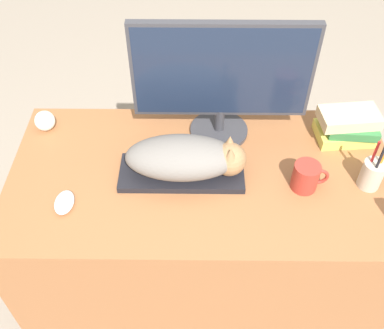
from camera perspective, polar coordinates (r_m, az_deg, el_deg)
desk at (r=1.87m, az=1.11°, el=-8.90°), size 1.36×0.70×0.75m
keyboard at (r=1.56m, az=-1.31°, el=-1.09°), size 0.43×0.17×0.02m
cat at (r=1.50m, az=-0.41°, el=0.90°), size 0.41×0.19×0.14m
monitor at (r=1.57m, az=3.83°, el=11.06°), size 0.62×0.22×0.46m
computer_mouse at (r=1.53m, az=-15.91°, el=-4.64°), size 0.06×0.10×0.03m
coffee_mug at (r=1.54m, az=14.31°, el=-1.49°), size 0.12×0.09×0.10m
pen_cup at (r=1.61m, az=21.88°, el=-1.08°), size 0.07×0.07×0.21m
baseball at (r=1.81m, az=-18.18°, el=5.30°), size 0.08×0.08×0.08m
book_stack at (r=1.76m, az=19.21°, el=4.70°), size 0.22×0.16×0.12m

